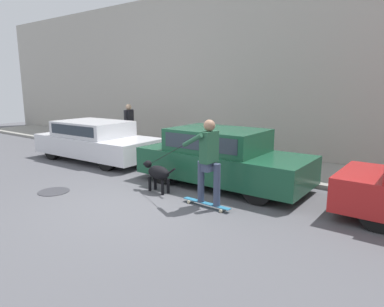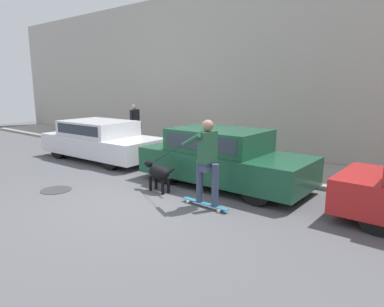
% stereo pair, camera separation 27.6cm
% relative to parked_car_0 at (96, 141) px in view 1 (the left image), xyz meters
% --- Properties ---
extents(ground_plane, '(36.00, 36.00, 0.00)m').
position_rel_parked_car_0_xyz_m(ground_plane, '(4.31, -2.18, -0.64)').
color(ground_plane, '#545459').
extents(back_wall, '(32.00, 0.30, 5.85)m').
position_rel_parked_car_0_xyz_m(back_wall, '(4.31, 3.83, 2.29)').
color(back_wall, '#ADA89E').
rests_on(back_wall, ground_plane).
extents(sidewalk_curb, '(30.00, 2.55, 0.11)m').
position_rel_parked_car_0_xyz_m(sidewalk_curb, '(4.31, 2.38, -0.58)').
color(sidewalk_curb, gray).
rests_on(sidewalk_curb, ground_plane).
extents(parked_car_0, '(4.38, 1.97, 1.28)m').
position_rel_parked_car_0_xyz_m(parked_car_0, '(0.00, 0.00, 0.00)').
color(parked_car_0, black).
rests_on(parked_car_0, ground_plane).
extents(parked_car_1, '(4.22, 1.79, 1.40)m').
position_rel_parked_car_0_xyz_m(parked_car_1, '(4.86, 0.00, 0.05)').
color(parked_car_1, black).
rests_on(parked_car_1, ground_plane).
extents(dog, '(1.03, 0.37, 0.70)m').
position_rel_parked_car_0_xyz_m(dog, '(3.98, -1.36, -0.18)').
color(dog, black).
rests_on(dog, ground_plane).
extents(skateboarder, '(2.38, 0.57, 1.79)m').
position_rel_parked_car_0_xyz_m(skateboarder, '(5.50, -1.52, 0.39)').
color(skateboarder, beige).
rests_on(skateboarder, ground_plane).
extents(pedestrian_with_bag, '(0.30, 0.68, 1.62)m').
position_rel_parked_car_0_xyz_m(pedestrian_with_bag, '(-0.62, 2.07, 0.37)').
color(pedestrian_with_bag, '#28282D').
rests_on(pedestrian_with_bag, sidewalk_curb).
extents(manhole_cover, '(0.70, 0.70, 0.01)m').
position_rel_parked_car_0_xyz_m(manhole_cover, '(2.03, -2.82, -0.63)').
color(manhole_cover, '#38383D').
rests_on(manhole_cover, ground_plane).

